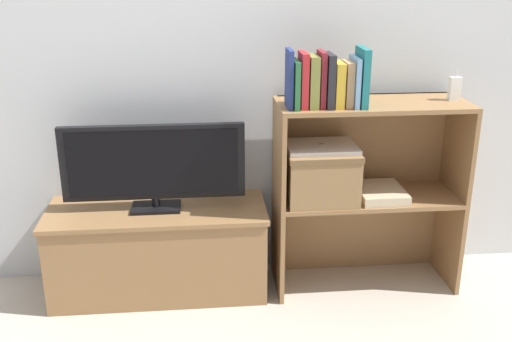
{
  "coord_description": "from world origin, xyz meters",
  "views": [
    {
      "loc": [
        -0.24,
        -2.35,
        1.51
      ],
      "look_at": [
        0.0,
        0.17,
        0.59
      ],
      "focal_mm": 42.0,
      "sensor_mm": 36.0,
      "label": 1
    }
  ],
  "objects_px": {
    "magazine_stack": "(380,193)",
    "book_forest": "(295,84)",
    "tv_stand": "(159,250)",
    "book_crimson": "(303,80)",
    "baby_monitor": "(455,88)",
    "book_olive": "(313,82)",
    "book_charcoal": "(329,80)",
    "book_skyblue": "(354,82)",
    "book_maroon": "(321,79)",
    "laptop": "(321,147)",
    "book_mustard": "(338,85)",
    "book_teal": "(362,77)",
    "tv": "(154,164)",
    "book_tan": "(348,84)",
    "book_navy": "(289,79)",
    "storage_basket_left": "(320,172)"
  },
  "relations": [
    {
      "from": "magazine_stack",
      "to": "book_charcoal",
      "type": "bearing_deg",
      "value": -172.83
    },
    {
      "from": "book_navy",
      "to": "book_forest",
      "type": "relative_size",
      "value": 1.22
    },
    {
      "from": "book_maroon",
      "to": "magazine_stack",
      "type": "distance_m",
      "value": 0.62
    },
    {
      "from": "tv_stand",
      "to": "book_forest",
      "type": "relative_size",
      "value": 4.96
    },
    {
      "from": "book_navy",
      "to": "book_forest",
      "type": "height_order",
      "value": "book_navy"
    },
    {
      "from": "book_olive",
      "to": "book_skyblue",
      "type": "bearing_deg",
      "value": 0.0
    },
    {
      "from": "book_charcoal",
      "to": "book_tan",
      "type": "height_order",
      "value": "book_charcoal"
    },
    {
      "from": "tv_stand",
      "to": "magazine_stack",
      "type": "distance_m",
      "value": 1.06
    },
    {
      "from": "tv",
      "to": "book_teal",
      "type": "height_order",
      "value": "book_teal"
    },
    {
      "from": "book_forest",
      "to": "magazine_stack",
      "type": "bearing_deg",
      "value": 4.72
    },
    {
      "from": "laptop",
      "to": "magazine_stack",
      "type": "bearing_deg",
      "value": -3.31
    },
    {
      "from": "book_navy",
      "to": "book_forest",
      "type": "distance_m",
      "value": 0.03
    },
    {
      "from": "tv_stand",
      "to": "book_mustard",
      "type": "distance_m",
      "value": 1.12
    },
    {
      "from": "book_mustard",
      "to": "book_teal",
      "type": "height_order",
      "value": "book_teal"
    },
    {
      "from": "tv_stand",
      "to": "book_mustard",
      "type": "relative_size",
      "value": 5.27
    },
    {
      "from": "magazine_stack",
      "to": "book_forest",
      "type": "bearing_deg",
      "value": -175.28
    },
    {
      "from": "book_mustard",
      "to": "book_charcoal",
      "type": "bearing_deg",
      "value": 180.0
    },
    {
      "from": "book_olive",
      "to": "book_teal",
      "type": "xyz_separation_m",
      "value": [
        0.21,
        0.0,
        0.01
      ]
    },
    {
      "from": "book_skyblue",
      "to": "storage_basket_left",
      "type": "xyz_separation_m",
      "value": [
        -0.12,
        0.05,
        -0.42
      ]
    },
    {
      "from": "book_tan",
      "to": "tv",
      "type": "bearing_deg",
      "value": 174.51
    },
    {
      "from": "book_navy",
      "to": "book_crimson",
      "type": "distance_m",
      "value": 0.06
    },
    {
      "from": "book_forest",
      "to": "book_teal",
      "type": "xyz_separation_m",
      "value": [
        0.28,
        0.0,
        0.02
      ]
    },
    {
      "from": "tv",
      "to": "magazine_stack",
      "type": "bearing_deg",
      "value": -2.6
    },
    {
      "from": "tv",
      "to": "book_tan",
      "type": "xyz_separation_m",
      "value": [
        0.84,
        -0.08,
        0.36
      ]
    },
    {
      "from": "magazine_stack",
      "to": "book_skyblue",
      "type": "bearing_deg",
      "value": -168.01
    },
    {
      "from": "tv_stand",
      "to": "baby_monitor",
      "type": "relative_size",
      "value": 7.44
    },
    {
      "from": "book_olive",
      "to": "book_charcoal",
      "type": "distance_m",
      "value": 0.07
    },
    {
      "from": "tv_stand",
      "to": "book_crimson",
      "type": "height_order",
      "value": "book_crimson"
    },
    {
      "from": "baby_monitor",
      "to": "magazine_stack",
      "type": "relative_size",
      "value": 0.52
    },
    {
      "from": "tv_stand",
      "to": "book_skyblue",
      "type": "bearing_deg",
      "value": -5.42
    },
    {
      "from": "book_tan",
      "to": "laptop",
      "type": "bearing_deg",
      "value": 151.46
    },
    {
      "from": "book_forest",
      "to": "book_charcoal",
      "type": "relative_size",
      "value": 0.89
    },
    {
      "from": "tv_stand",
      "to": "tv",
      "type": "relative_size",
      "value": 1.23
    },
    {
      "from": "book_teal",
      "to": "storage_basket_left",
      "type": "xyz_separation_m",
      "value": [
        -0.15,
        0.05,
        -0.44
      ]
    },
    {
      "from": "book_crimson",
      "to": "book_navy",
      "type": "bearing_deg",
      "value": 180.0
    },
    {
      "from": "book_navy",
      "to": "book_tan",
      "type": "height_order",
      "value": "book_navy"
    },
    {
      "from": "tv",
      "to": "book_navy",
      "type": "height_order",
      "value": "book_navy"
    },
    {
      "from": "book_olive",
      "to": "book_charcoal",
      "type": "bearing_deg",
      "value": 0.0
    },
    {
      "from": "book_olive",
      "to": "baby_monitor",
      "type": "height_order",
      "value": "book_olive"
    },
    {
      "from": "storage_basket_left",
      "to": "magazine_stack",
      "type": "bearing_deg",
      "value": -3.31
    },
    {
      "from": "book_mustard",
      "to": "tv",
      "type": "bearing_deg",
      "value": 174.22
    },
    {
      "from": "tv_stand",
      "to": "book_teal",
      "type": "xyz_separation_m",
      "value": [
        0.9,
        -0.08,
        0.81
      ]
    },
    {
      "from": "book_olive",
      "to": "book_maroon",
      "type": "relative_size",
      "value": 0.93
    },
    {
      "from": "laptop",
      "to": "magazine_stack",
      "type": "relative_size",
      "value": 1.22
    },
    {
      "from": "book_navy",
      "to": "book_olive",
      "type": "distance_m",
      "value": 0.1
    },
    {
      "from": "book_olive",
      "to": "book_tan",
      "type": "bearing_deg",
      "value": 0.0
    },
    {
      "from": "tv",
      "to": "book_charcoal",
      "type": "distance_m",
      "value": 0.85
    },
    {
      "from": "baby_monitor",
      "to": "laptop",
      "type": "xyz_separation_m",
      "value": [
        -0.59,
        -0.01,
        -0.25
      ]
    },
    {
      "from": "book_forest",
      "to": "book_maroon",
      "type": "distance_m",
      "value": 0.11
    },
    {
      "from": "book_tan",
      "to": "baby_monitor",
      "type": "xyz_separation_m",
      "value": [
        0.5,
        0.07,
        -0.04
      ]
    }
  ]
}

